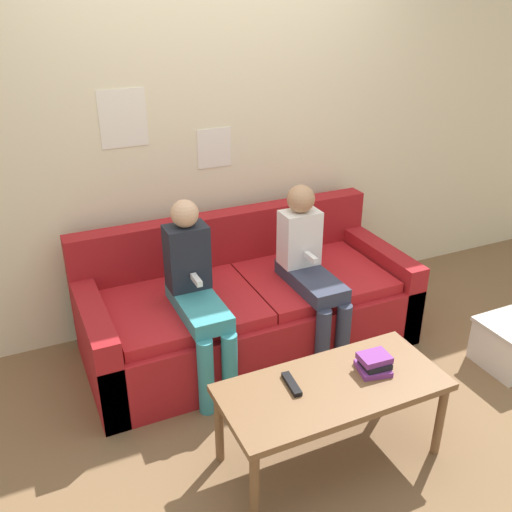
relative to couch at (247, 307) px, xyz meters
The scene contains 8 objects.
ground_plane 0.63m from the couch, 90.00° to the right, with size 10.00×10.00×0.00m, color brown.
wall_back 1.16m from the couch, 90.02° to the left, with size 8.00×0.06×2.60m.
couch is the anchor object (origin of this frame).
coffee_table 1.09m from the couch, 91.69° to the right, with size 1.09×0.50×0.45m.
person_left 0.56m from the couch, 152.66° to the right, with size 0.24×0.60×1.09m.
person_right 0.51m from the couch, 32.27° to the right, with size 0.24×0.60×1.07m.
tv_remote 1.05m from the couch, 102.11° to the right, with size 0.06×0.17×0.02m.
book_stack 1.11m from the couch, 79.19° to the right, with size 0.18×0.17×0.09m.
Camera 1 is at (-1.27, -2.33, 2.18)m, focal length 40.00 mm.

